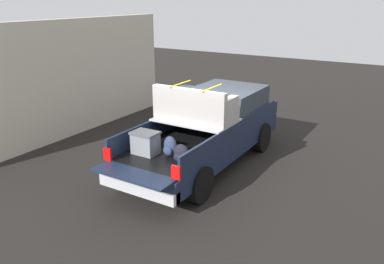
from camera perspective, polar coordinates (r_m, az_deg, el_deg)
The scene contains 4 objects.
ground_plane at distance 10.40m, azimuth 1.73°, elevation -4.81°, with size 40.00×40.00×0.00m, color black.
pickup_truck at distance 10.35m, azimuth 2.78°, elevation 0.75°, with size 6.05×2.06×2.23m.
building_facade at distance 13.01m, azimuth -17.24°, elevation 7.56°, with size 8.31×0.36×3.61m, color beige.
trash_can at distance 15.13m, azimuth -0.82°, elevation 4.86°, with size 0.60×0.60×0.98m.
Camera 1 is at (-8.27, -4.70, 4.21)m, focal length 36.51 mm.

